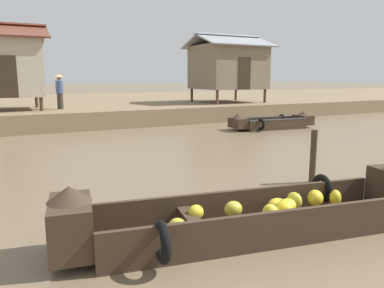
% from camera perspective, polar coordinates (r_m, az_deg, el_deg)
% --- Properties ---
extents(ground_plane, '(300.00, 300.00, 0.00)m').
position_cam_1_polar(ground_plane, '(9.97, -5.27, -3.22)').
color(ground_plane, '#726047').
extents(riverbank_strip, '(160.00, 20.00, 0.82)m').
position_cam_1_polar(riverbank_strip, '(26.58, -19.58, 5.52)').
color(riverbank_strip, '#7F6B4C').
rests_on(riverbank_strip, ground).
extents(banana_boat, '(5.86, 1.94, 0.98)m').
position_cam_1_polar(banana_boat, '(5.67, 10.20, -10.46)').
color(banana_boat, '#3D2D21').
rests_on(banana_boat, ground).
extents(fishing_skiff_distant, '(4.11, 1.64, 0.76)m').
position_cam_1_polar(fishing_skiff_distant, '(17.33, 12.21, 3.24)').
color(fishing_skiff_distant, '#3D2D21').
rests_on(fishing_skiff_distant, ground).
extents(stilt_house_mid_left, '(3.72, 3.23, 3.94)m').
position_cam_1_polar(stilt_house_mid_left, '(19.24, -26.88, 10.80)').
color(stilt_house_mid_left, '#4C3826').
rests_on(stilt_house_mid_left, riverbank_strip).
extents(stilt_house_mid_right, '(4.45, 4.00, 4.05)m').
position_cam_1_polar(stilt_house_mid_right, '(23.05, 5.56, 11.86)').
color(stilt_house_mid_right, '#4C3826').
rests_on(stilt_house_mid_right, riverbank_strip).
extents(vendor_person, '(0.44, 0.44, 1.66)m').
position_cam_1_polar(vendor_person, '(18.85, -19.77, 7.90)').
color(vendor_person, '#332D28').
rests_on(vendor_person, riverbank_strip).
extents(mooring_post, '(0.14, 0.14, 1.19)m').
position_cam_1_polar(mooring_post, '(8.59, 18.21, -1.81)').
color(mooring_post, '#423323').
rests_on(mooring_post, ground).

